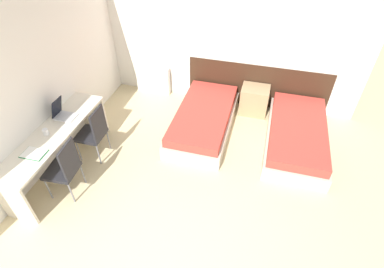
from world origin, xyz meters
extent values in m
cube|color=white|center=(0.00, 4.17, 1.35)|extent=(5.34, 0.05, 2.70)
cube|color=white|center=(-2.20, 2.07, 1.35)|extent=(0.05, 5.14, 2.70)
cube|color=#382316|center=(0.81, 4.13, 0.44)|extent=(2.72, 0.03, 0.88)
cube|color=beige|center=(-0.01, 3.11, 0.13)|extent=(0.98, 1.97, 0.25)
cube|color=#CC3D33|center=(-0.01, 3.11, 0.33)|extent=(0.90, 1.89, 0.16)
cube|color=beige|center=(1.63, 3.11, 0.13)|extent=(0.98, 1.97, 0.25)
cube|color=#CC3D33|center=(1.63, 3.11, 0.33)|extent=(0.90, 1.89, 0.16)
cube|color=tan|center=(0.81, 3.88, 0.27)|extent=(0.52, 0.43, 0.54)
cube|color=silver|center=(-1.34, 4.05, 0.30)|extent=(0.71, 0.12, 0.60)
cube|color=beige|center=(-1.91, 1.56, 0.73)|extent=(0.53, 2.05, 0.04)
cube|color=beige|center=(-1.91, 0.56, 0.35)|extent=(0.48, 0.04, 0.71)
cube|color=beige|center=(-1.91, 2.57, 0.35)|extent=(0.48, 0.04, 0.71)
cube|color=#232328|center=(-1.59, 1.96, 0.43)|extent=(0.42, 0.42, 0.05)
cube|color=#232328|center=(-1.40, 1.97, 0.70)|extent=(0.04, 0.37, 0.48)
cylinder|color=slate|center=(-1.76, 1.78, 0.20)|extent=(0.02, 0.02, 0.41)
cylinder|color=slate|center=(-1.77, 2.13, 0.20)|extent=(0.02, 0.02, 0.41)
cylinder|color=slate|center=(-1.41, 1.79, 0.20)|extent=(0.02, 0.02, 0.41)
cylinder|color=slate|center=(-1.42, 2.14, 0.20)|extent=(0.02, 0.02, 0.41)
cube|color=#232328|center=(-1.59, 1.16, 0.43)|extent=(0.44, 0.44, 0.05)
cube|color=#232328|center=(-1.40, 1.18, 0.70)|extent=(0.06, 0.37, 0.48)
cylinder|color=slate|center=(-1.75, 0.97, 0.20)|extent=(0.02, 0.02, 0.41)
cylinder|color=slate|center=(-1.78, 1.33, 0.20)|extent=(0.02, 0.02, 0.41)
cylinder|color=slate|center=(-1.40, 1.00, 0.20)|extent=(0.02, 0.02, 0.41)
cylinder|color=slate|center=(-1.43, 1.35, 0.20)|extent=(0.02, 0.02, 0.41)
cube|color=silver|center=(-1.92, 1.93, 0.75)|extent=(0.31, 0.24, 0.02)
cube|color=black|center=(-2.03, 1.93, 0.91)|extent=(0.10, 0.24, 0.30)
cube|color=#236B3D|center=(-1.87, 1.10, 0.75)|extent=(0.32, 0.23, 0.01)
cube|color=white|center=(-1.87, 1.10, 0.76)|extent=(0.30, 0.22, 0.01)
cylinder|color=white|center=(-1.96, 1.50, 0.79)|extent=(0.08, 0.08, 0.09)
camera|label=1|loc=(0.93, -1.09, 3.55)|focal=28.00mm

